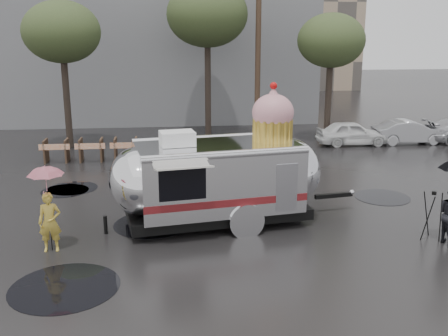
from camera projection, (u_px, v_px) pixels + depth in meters
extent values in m
plane|color=black|center=(251.00, 246.00, 14.13)|extent=(120.00, 120.00, 0.00)
cylinder|color=black|center=(382.00, 197.00, 18.17)|extent=(1.88, 1.88, 0.01)
cylinder|color=black|center=(65.00, 191.00, 18.89)|extent=(1.69, 1.69, 0.01)
cylinder|color=black|center=(65.00, 287.00, 11.85)|extent=(2.49, 2.49, 0.01)
cylinder|color=black|center=(153.00, 224.00, 15.67)|extent=(2.34, 2.34, 0.01)
cylinder|color=black|center=(72.00, 188.00, 19.19)|extent=(1.80, 1.80, 0.01)
cube|color=slate|center=(138.00, 16.00, 35.10)|extent=(22.00, 12.00, 13.00)
cylinder|color=#473323|center=(258.00, 52.00, 26.68)|extent=(0.28, 0.28, 9.00)
cylinder|color=#382D26|center=(66.00, 88.00, 25.15)|extent=(0.32, 0.32, 5.85)
ellipsoid|color=#313F21|center=(62.00, 32.00, 24.48)|extent=(3.64, 3.64, 2.86)
cylinder|color=#382D26|center=(208.00, 73.00, 27.67)|extent=(0.32, 0.32, 6.75)
ellipsoid|color=#313F21|center=(207.00, 14.00, 26.90)|extent=(4.20, 4.20, 3.30)
cylinder|color=#382D26|center=(329.00, 89.00, 26.54)|extent=(0.32, 0.32, 5.40)
ellipsoid|color=#313F21|center=(331.00, 40.00, 25.92)|extent=(3.36, 3.36, 2.64)
cube|color=#473323|center=(46.00, 151.00, 22.84)|extent=(0.08, 0.80, 1.00)
cube|color=#473323|center=(67.00, 150.00, 22.93)|extent=(0.08, 0.80, 1.00)
cube|color=#E5590C|center=(54.00, 147.00, 22.46)|extent=(1.30, 0.04, 0.25)
cube|color=#473323|center=(81.00, 150.00, 22.99)|extent=(0.08, 0.80, 1.00)
cube|color=#473323|center=(102.00, 150.00, 23.09)|extent=(0.08, 0.80, 1.00)
cube|color=#E5590C|center=(90.00, 146.00, 22.61)|extent=(1.30, 0.04, 0.25)
cube|color=#473323|center=(116.00, 149.00, 23.15)|extent=(0.08, 0.80, 1.00)
cube|color=#473323|center=(136.00, 149.00, 23.24)|extent=(0.08, 0.80, 1.00)
cube|color=#E5590C|center=(125.00, 145.00, 22.77)|extent=(1.30, 0.04, 0.25)
imported|color=silver|center=(352.00, 131.00, 26.20)|extent=(4.00, 1.80, 1.40)
imported|color=#B2B2B7|center=(409.00, 130.00, 26.51)|extent=(4.00, 1.80, 1.40)
cube|color=silver|center=(217.00, 175.00, 15.42)|extent=(5.01, 3.17, 1.91)
ellipsoid|color=silver|center=(291.00, 170.00, 16.03)|extent=(1.97, 2.67, 1.91)
ellipsoid|color=silver|center=(137.00, 181.00, 14.82)|extent=(1.97, 2.67, 1.91)
cube|color=black|center=(217.00, 211.00, 15.71)|extent=(5.59, 2.96, 0.32)
cylinder|color=black|center=(245.00, 222.00, 14.83)|extent=(0.77, 0.35, 0.74)
cylinder|color=black|center=(225.00, 198.00, 16.87)|extent=(0.77, 0.35, 0.74)
cylinder|color=silver|center=(247.00, 222.00, 14.68)|extent=(1.02, 0.27, 1.02)
cube|color=black|center=(334.00, 195.00, 16.66)|extent=(1.28, 0.33, 0.13)
sphere|color=silver|center=(352.00, 192.00, 16.81)|extent=(0.20, 0.20, 0.17)
cylinder|color=black|center=(105.00, 225.00, 14.89)|extent=(0.12, 0.12, 0.53)
cube|color=maroon|center=(229.00, 203.00, 14.41)|extent=(4.62, 0.79, 0.21)
cube|color=maroon|center=(208.00, 180.00, 16.68)|extent=(4.62, 0.79, 0.21)
cube|color=black|center=(183.00, 185.00, 13.91)|extent=(1.26, 0.24, 0.85)
cube|color=#B9B5AB|center=(184.00, 168.00, 13.53)|extent=(1.56, 0.76, 0.15)
cube|color=silver|center=(287.00, 188.00, 14.75)|extent=(0.63, 0.13, 1.38)
cube|color=white|center=(177.00, 138.00, 14.82)|extent=(1.06, 0.84, 0.40)
cylinder|color=gold|center=(273.00, 130.00, 15.53)|extent=(1.27, 1.27, 0.64)
ellipsoid|color=#D19197|center=(273.00, 113.00, 15.40)|extent=(1.42, 1.42, 1.11)
cone|color=#D19197|center=(273.00, 94.00, 15.26)|extent=(0.61, 0.61, 0.43)
sphere|color=red|center=(274.00, 86.00, 15.20)|extent=(0.24, 0.24, 0.21)
imported|color=gold|center=(50.00, 222.00, 13.63)|extent=(0.60, 0.43, 1.59)
imported|color=pink|center=(46.00, 180.00, 13.33)|extent=(1.13, 1.13, 0.77)
cylinder|color=black|center=(50.00, 221.00, 13.62)|extent=(0.02, 0.02, 1.65)
cylinder|color=black|center=(441.00, 217.00, 14.37)|extent=(0.13, 0.29, 1.33)
cylinder|color=black|center=(426.00, 214.00, 14.65)|extent=(0.31, 0.07, 1.33)
cylinder|color=black|center=(428.00, 219.00, 14.27)|extent=(0.20, 0.25, 1.33)
cube|color=black|center=(434.00, 193.00, 14.25)|extent=(0.14, 0.13, 0.09)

